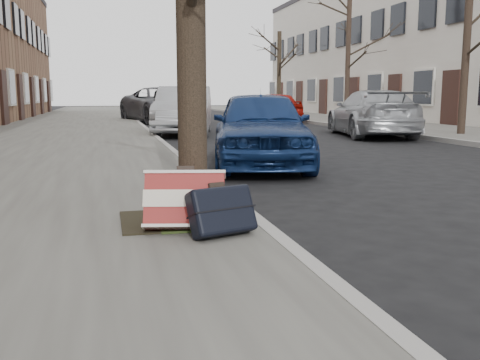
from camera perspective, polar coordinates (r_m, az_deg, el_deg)
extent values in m
plane|color=black|center=(4.34, 22.32, -7.69)|extent=(120.00, 120.00, 0.00)
cube|color=slate|center=(18.40, -17.70, 5.08)|extent=(5.00, 70.00, 0.12)
cube|color=slate|center=(21.06, 15.47, 5.62)|extent=(4.00, 70.00, 0.12)
cube|color=black|center=(4.68, -7.37, -4.25)|extent=(0.85, 0.85, 0.02)
cube|color=maroon|center=(4.28, -5.89, -2.26)|extent=(0.69, 0.47, 0.49)
cube|color=black|center=(4.11, -2.00, -3.26)|extent=(0.59, 0.45, 0.40)
imported|color=navy|center=(9.09, 2.13, 5.60)|extent=(2.29, 4.07, 1.31)
imported|color=#A2A5A9|center=(16.58, -5.98, 7.40)|extent=(2.46, 4.69, 1.47)
imported|color=#3E3E44|center=(23.93, -8.22, 7.94)|extent=(3.83, 6.03, 1.55)
imported|color=#94979B|center=(16.12, 13.88, 6.90)|extent=(2.77, 4.89, 1.34)
imported|color=#951008|center=(24.24, 3.50, 7.78)|extent=(1.84, 4.03, 1.34)
cylinder|color=black|center=(16.45, 23.09, 14.34)|extent=(0.21, 0.21, 5.59)
cylinder|color=black|center=(22.93, 11.45, 13.05)|extent=(0.20, 0.20, 5.50)
cylinder|color=black|center=(31.36, 4.19, 11.31)|extent=(0.24, 0.24, 4.66)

